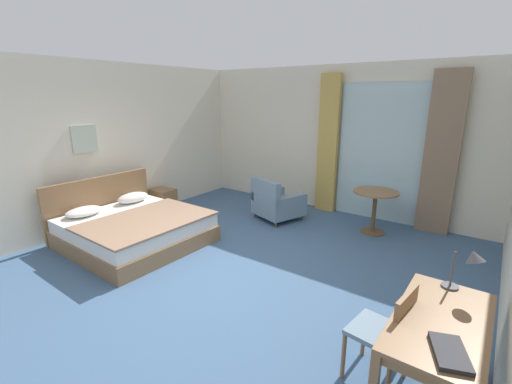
{
  "coord_description": "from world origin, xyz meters",
  "views": [
    {
      "loc": [
        2.77,
        -3.19,
        2.3
      ],
      "look_at": [
        0.15,
        0.44,
        1.05
      ],
      "focal_mm": 24.25,
      "sensor_mm": 36.0,
      "label": 1
    }
  ],
  "objects_px": {
    "bed": "(133,228)",
    "desk_chair": "(387,330)",
    "nightstand": "(163,200)",
    "writing_desk": "(440,330)",
    "desk_lamp": "(470,261)",
    "round_cafe_table": "(375,202)",
    "armchair_by_window": "(276,203)",
    "framed_picture": "(84,139)",
    "closed_book": "(450,353)"
  },
  "relations": [
    {
      "from": "writing_desk",
      "to": "desk_lamp",
      "type": "relative_size",
      "value": 2.79
    },
    {
      "from": "bed",
      "to": "desk_chair",
      "type": "bearing_deg",
      "value": -7.31
    },
    {
      "from": "bed",
      "to": "round_cafe_table",
      "type": "height_order",
      "value": "bed"
    },
    {
      "from": "nightstand",
      "to": "armchair_by_window",
      "type": "xyz_separation_m",
      "value": [
        2.13,
        0.95,
        0.08
      ]
    },
    {
      "from": "armchair_by_window",
      "to": "closed_book",
      "type": "bearing_deg",
      "value": -43.72
    },
    {
      "from": "writing_desk",
      "to": "armchair_by_window",
      "type": "height_order",
      "value": "armchair_by_window"
    },
    {
      "from": "desk_chair",
      "to": "framed_picture",
      "type": "bearing_deg",
      "value": 174.28
    },
    {
      "from": "nightstand",
      "to": "armchair_by_window",
      "type": "bearing_deg",
      "value": 24.02
    },
    {
      "from": "bed",
      "to": "framed_picture",
      "type": "height_order",
      "value": "framed_picture"
    },
    {
      "from": "desk_chair",
      "to": "desk_lamp",
      "type": "xyz_separation_m",
      "value": [
        0.45,
        0.49,
        0.54
      ]
    },
    {
      "from": "nightstand",
      "to": "bed",
      "type": "bearing_deg",
      "value": -56.64
    },
    {
      "from": "writing_desk",
      "to": "armchair_by_window",
      "type": "relative_size",
      "value": 1.25
    },
    {
      "from": "desk_chair",
      "to": "round_cafe_table",
      "type": "relative_size",
      "value": 1.18
    },
    {
      "from": "desk_chair",
      "to": "armchair_by_window",
      "type": "relative_size",
      "value": 0.91
    },
    {
      "from": "armchair_by_window",
      "to": "round_cafe_table",
      "type": "height_order",
      "value": "armchair_by_window"
    },
    {
      "from": "bed",
      "to": "desk_lamp",
      "type": "distance_m",
      "value": 4.61
    },
    {
      "from": "desk_chair",
      "to": "closed_book",
      "type": "distance_m",
      "value": 0.62
    },
    {
      "from": "desk_lamp",
      "to": "bed",
      "type": "bearing_deg",
      "value": 179.53
    },
    {
      "from": "closed_book",
      "to": "armchair_by_window",
      "type": "relative_size",
      "value": 0.35
    },
    {
      "from": "nightstand",
      "to": "round_cafe_table",
      "type": "relative_size",
      "value": 0.63
    },
    {
      "from": "desk_chair",
      "to": "armchair_by_window",
      "type": "distance_m",
      "value": 3.99
    },
    {
      "from": "bed",
      "to": "closed_book",
      "type": "distance_m",
      "value": 4.66
    },
    {
      "from": "armchair_by_window",
      "to": "framed_picture",
      "type": "relative_size",
      "value": 2.12
    },
    {
      "from": "armchair_by_window",
      "to": "framed_picture",
      "type": "bearing_deg",
      "value": -136.37
    },
    {
      "from": "armchair_by_window",
      "to": "desk_chair",
      "type": "bearing_deg",
      "value": -44.65
    },
    {
      "from": "desk_chair",
      "to": "desk_lamp",
      "type": "distance_m",
      "value": 0.85
    },
    {
      "from": "writing_desk",
      "to": "closed_book",
      "type": "xyz_separation_m",
      "value": [
        0.1,
        -0.37,
        0.11
      ]
    },
    {
      "from": "desk_lamp",
      "to": "framed_picture",
      "type": "bearing_deg",
      "value": 179.65
    },
    {
      "from": "writing_desk",
      "to": "nightstand",
      "type": "bearing_deg",
      "value": 161.09
    },
    {
      "from": "framed_picture",
      "to": "desk_chair",
      "type": "bearing_deg",
      "value": -5.72
    },
    {
      "from": "desk_chair",
      "to": "writing_desk",
      "type": "bearing_deg",
      "value": 4.53
    },
    {
      "from": "nightstand",
      "to": "desk_chair",
      "type": "bearing_deg",
      "value": -20.44
    },
    {
      "from": "nightstand",
      "to": "framed_picture",
      "type": "height_order",
      "value": "framed_picture"
    },
    {
      "from": "desk_chair",
      "to": "round_cafe_table",
      "type": "height_order",
      "value": "desk_chair"
    },
    {
      "from": "framed_picture",
      "to": "nightstand",
      "type": "bearing_deg",
      "value": 78.99
    },
    {
      "from": "nightstand",
      "to": "armchair_by_window",
      "type": "height_order",
      "value": "armchair_by_window"
    },
    {
      "from": "writing_desk",
      "to": "closed_book",
      "type": "relative_size",
      "value": 3.63
    },
    {
      "from": "nightstand",
      "to": "armchair_by_window",
      "type": "relative_size",
      "value": 0.48
    },
    {
      "from": "nightstand",
      "to": "desk_chair",
      "type": "xyz_separation_m",
      "value": [
        4.97,
        -1.85,
        0.27
      ]
    },
    {
      "from": "desk_lamp",
      "to": "nightstand",
      "type": "bearing_deg",
      "value": 165.87
    },
    {
      "from": "nightstand",
      "to": "round_cafe_table",
      "type": "height_order",
      "value": "round_cafe_table"
    },
    {
      "from": "round_cafe_table",
      "to": "framed_picture",
      "type": "height_order",
      "value": "framed_picture"
    },
    {
      "from": "bed",
      "to": "writing_desk",
      "type": "height_order",
      "value": "bed"
    },
    {
      "from": "bed",
      "to": "desk_chair",
      "type": "height_order",
      "value": "bed"
    },
    {
      "from": "writing_desk",
      "to": "desk_lamp",
      "type": "distance_m",
      "value": 0.61
    },
    {
      "from": "bed",
      "to": "writing_desk",
      "type": "distance_m",
      "value": 4.49
    },
    {
      "from": "nightstand",
      "to": "writing_desk",
      "type": "bearing_deg",
      "value": -18.91
    },
    {
      "from": "bed",
      "to": "closed_book",
      "type": "bearing_deg",
      "value": -10.82
    },
    {
      "from": "bed",
      "to": "round_cafe_table",
      "type": "distance_m",
      "value": 4.03
    },
    {
      "from": "desk_chair",
      "to": "closed_book",
      "type": "height_order",
      "value": "desk_chair"
    }
  ]
}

